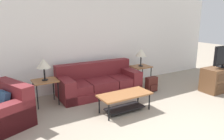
{
  "coord_description": "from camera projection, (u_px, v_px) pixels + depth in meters",
  "views": [
    {
      "loc": [
        -2.71,
        -1.79,
        2.07
      ],
      "look_at": [
        -0.13,
        2.51,
        0.8
      ],
      "focal_mm": 35.0,
      "sensor_mm": 36.0,
      "label": 1
    }
  ],
  "objects": [
    {
      "name": "wall_back",
      "position": [
        93.0,
        43.0,
        6.18
      ],
      "size": [
        9.1,
        0.06,
        2.6
      ],
      "color": "white",
      "rests_on": "ground_plane"
    },
    {
      "name": "couch",
      "position": [
        99.0,
        83.0,
        5.85
      ],
      "size": [
        2.18,
        1.01,
        0.82
      ],
      "color": "maroon",
      "rests_on": "ground_plane"
    },
    {
      "name": "armchair",
      "position": [
        0.0,
        112.0,
        4.13
      ],
      "size": [
        1.29,
        1.34,
        0.8
      ],
      "color": "maroon",
      "rests_on": "ground_plane"
    },
    {
      "name": "coffee_table",
      "position": [
        125.0,
        98.0,
        4.75
      ],
      "size": [
        1.17,
        0.53,
        0.41
      ],
      "color": "#935B33",
      "rests_on": "ground_plane"
    },
    {
      "name": "side_table_left",
      "position": [
        45.0,
        83.0,
        5.08
      ],
      "size": [
        0.56,
        0.48,
        0.6
      ],
      "color": "#935B33",
      "rests_on": "ground_plane"
    },
    {
      "name": "side_table_right",
      "position": [
        141.0,
        68.0,
        6.48
      ],
      "size": [
        0.56,
        0.48,
        0.6
      ],
      "color": "#935B33",
      "rests_on": "ground_plane"
    },
    {
      "name": "table_lamp_left",
      "position": [
        44.0,
        64.0,
        4.97
      ],
      "size": [
        0.33,
        0.33,
        0.51
      ],
      "color": "black",
      "rests_on": "side_table_left"
    },
    {
      "name": "table_lamp_right",
      "position": [
        141.0,
        53.0,
        6.37
      ],
      "size": [
        0.33,
        0.33,
        0.51
      ],
      "color": "black",
      "rests_on": "side_table_right"
    },
    {
      "name": "tv_console",
      "position": [
        221.0,
        79.0,
        6.13
      ],
      "size": [
        1.24,
        0.51,
        0.66
      ],
      "color": "brown",
      "rests_on": "ground_plane"
    },
    {
      "name": "television",
      "position": [
        224.0,
        56.0,
        5.97
      ],
      "size": [
        0.8,
        0.2,
        0.6
      ],
      "color": "black",
      "rests_on": "tv_console"
    },
    {
      "name": "backpack",
      "position": [
        152.0,
        84.0,
        6.05
      ],
      "size": [
        0.33,
        0.24,
        0.4
      ],
      "color": "#4C1E19",
      "rests_on": "ground_plane"
    }
  ]
}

